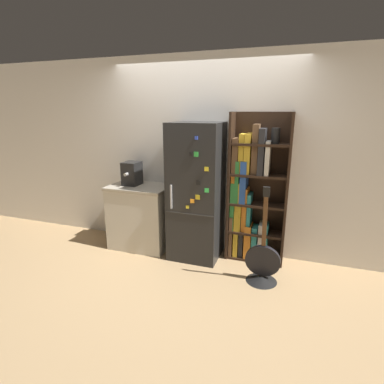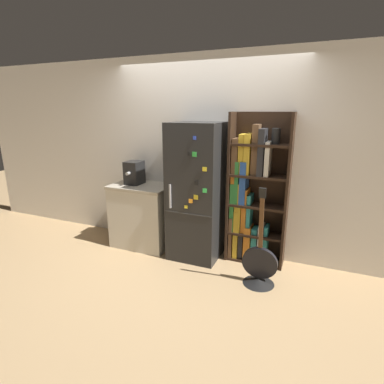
{
  "view_description": "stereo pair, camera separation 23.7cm",
  "coord_description": "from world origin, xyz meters",
  "px_view_note": "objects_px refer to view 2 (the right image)",
  "views": [
    {
      "loc": [
        1.16,
        -3.36,
        1.9
      ],
      "look_at": [
        -0.06,
        0.15,
        0.88
      ],
      "focal_mm": 28.0,
      "sensor_mm": 36.0,
      "label": 1
    },
    {
      "loc": [
        1.38,
        -3.28,
        1.9
      ],
      "look_at": [
        -0.06,
        0.15,
        0.88
      ],
      "focal_mm": 28.0,
      "sensor_mm": 36.0,
      "label": 2
    }
  ],
  "objects_px": {
    "refrigerator": "(196,192)",
    "guitar": "(259,270)",
    "bookshelf": "(252,196)",
    "espresso_machine": "(134,173)"
  },
  "relations": [
    {
      "from": "refrigerator",
      "to": "espresso_machine",
      "type": "distance_m",
      "value": 0.97
    },
    {
      "from": "refrigerator",
      "to": "guitar",
      "type": "height_order",
      "value": "refrigerator"
    },
    {
      "from": "refrigerator",
      "to": "bookshelf",
      "type": "distance_m",
      "value": 0.7
    },
    {
      "from": "refrigerator",
      "to": "espresso_machine",
      "type": "xyz_separation_m",
      "value": [
        -0.95,
        0.04,
        0.17
      ]
    },
    {
      "from": "bookshelf",
      "to": "espresso_machine",
      "type": "height_order",
      "value": "bookshelf"
    },
    {
      "from": "bookshelf",
      "to": "guitar",
      "type": "xyz_separation_m",
      "value": [
        0.24,
        -0.55,
        -0.69
      ]
    },
    {
      "from": "bookshelf",
      "to": "refrigerator",
      "type": "bearing_deg",
      "value": -166.35
    },
    {
      "from": "bookshelf",
      "to": "guitar",
      "type": "relative_size",
      "value": 1.64
    },
    {
      "from": "espresso_machine",
      "to": "bookshelf",
      "type": "bearing_deg",
      "value": 4.52
    },
    {
      "from": "guitar",
      "to": "refrigerator",
      "type": "bearing_deg",
      "value": 157.34
    }
  ]
}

